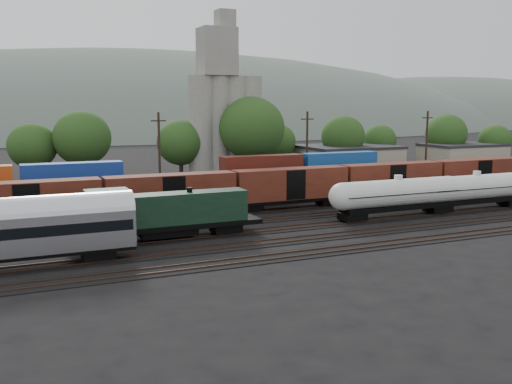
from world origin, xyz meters
name	(u,v)px	position (x,y,z in m)	size (l,w,h in m)	color
ground	(307,216)	(0.00, 0.00, 0.00)	(600.00, 600.00, 0.00)	black
tracks	(307,216)	(0.00, 0.00, 0.05)	(180.00, 33.20, 0.20)	black
green_locomotive	(157,213)	(-19.20, -5.00, 2.81)	(18.73, 3.31, 4.96)	black
tank_car_a	(398,194)	(9.09, -5.00, 2.80)	(18.06, 3.23, 4.73)	silver
tank_car_b	(476,189)	(21.03, -5.00, 2.75)	(17.73, 3.17, 4.65)	silver
orange_locomotive	(233,188)	(-5.51, 10.00, 2.35)	(16.40, 2.73, 4.10)	black
boxcar_string	(291,185)	(0.34, 5.00, 3.12)	(138.20, 2.90, 4.20)	black
container_wall	(202,184)	(-8.06, 15.00, 2.48)	(161.90, 2.60, 5.80)	black
grain_silo	(225,115)	(3.28, 36.00, 11.26)	(13.40, 5.00, 29.00)	gray
industrial_sheds	(244,164)	(6.63, 35.25, 2.56)	(119.38, 17.26, 5.10)	#9E937F
tree_band	(170,139)	(-6.11, 37.41, 7.28)	(166.98, 20.71, 14.43)	black
utility_poles	(237,150)	(0.00, 22.00, 6.21)	(122.20, 0.36, 12.00)	black
distant_hills	(117,166)	(23.92, 260.00, -20.56)	(860.00, 286.00, 130.00)	#59665B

